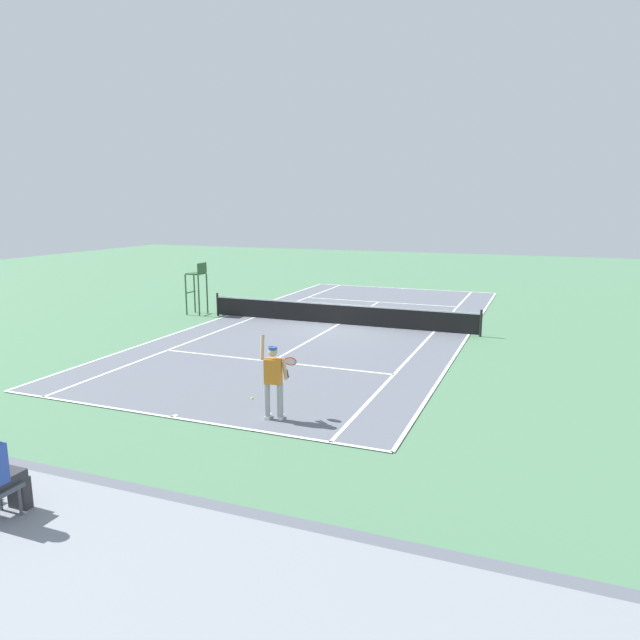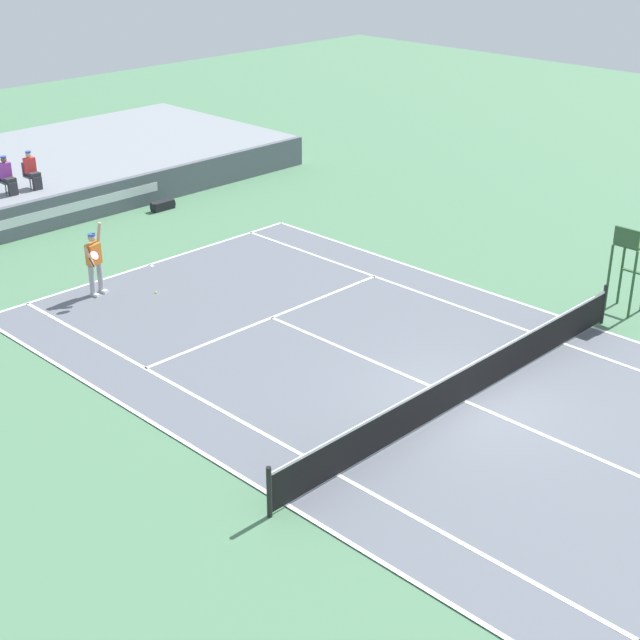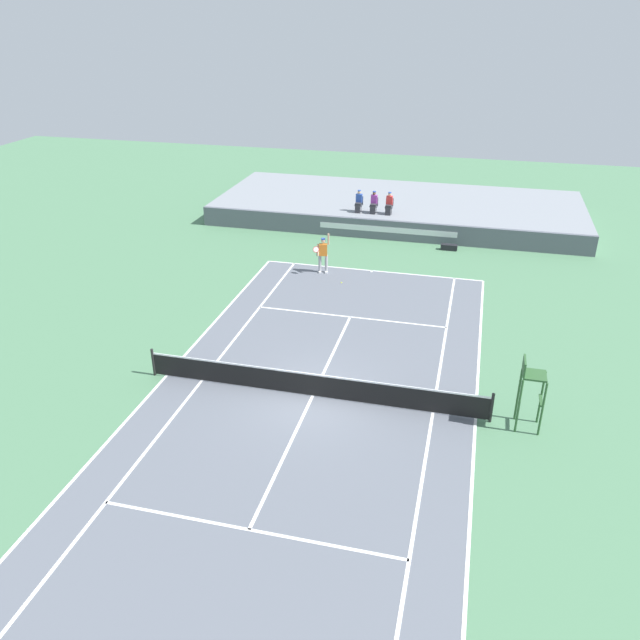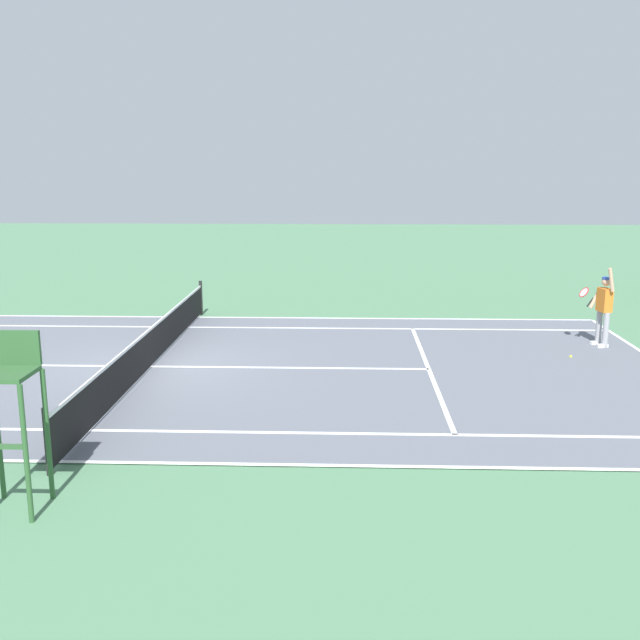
% 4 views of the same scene
% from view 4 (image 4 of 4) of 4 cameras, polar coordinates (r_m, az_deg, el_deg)
% --- Properties ---
extents(ground_plane, '(80.00, 80.00, 0.00)m').
position_cam_4_polar(ground_plane, '(17.36, -13.02, -3.63)').
color(ground_plane, '#4C7A56').
extents(court, '(11.08, 23.88, 0.03)m').
position_cam_4_polar(court, '(17.36, -13.03, -3.60)').
color(court, slate).
rests_on(court, ground).
extents(net, '(11.98, 0.10, 1.07)m').
position_cam_4_polar(net, '(17.23, -13.11, -1.96)').
color(net, black).
rests_on(net, ground).
extents(tennis_player, '(0.74, 0.74, 2.08)m').
position_cam_4_polar(tennis_player, '(19.97, 21.28, 0.84)').
color(tennis_player, '#9E9EA3').
rests_on(tennis_player, ground).
extents(tennis_ball, '(0.07, 0.07, 0.07)m').
position_cam_4_polar(tennis_ball, '(18.72, 19.03, -2.73)').
color(tennis_ball, '#D1E533').
rests_on(tennis_ball, ground).
extents(umpire_chair, '(0.77, 0.77, 2.44)m').
position_cam_4_polar(umpire_chair, '(10.62, -23.12, -5.75)').
color(umpire_chair, '#2D562D').
rests_on(umpire_chair, ground).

